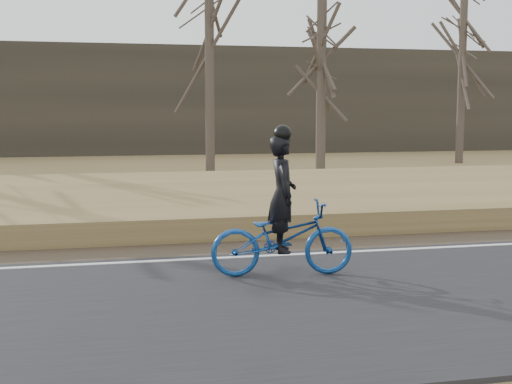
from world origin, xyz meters
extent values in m
cube|color=#383328|center=(0.00, 30.00, 3.00)|extent=(120.00, 4.00, 6.00)
imported|color=navy|center=(5.66, -1.18, 0.61)|extent=(2.15, 0.94, 1.10)
imported|color=black|center=(5.66, -1.18, 1.26)|extent=(0.47, 0.66, 1.70)
sphere|color=black|center=(5.66, -1.18, 2.13)|extent=(0.26, 0.26, 0.26)
cylinder|color=#51453B|center=(7.53, 16.35, 4.79)|extent=(0.36, 0.36, 9.57)
cylinder|color=#51453B|center=(11.27, 14.00, 3.26)|extent=(0.36, 0.36, 6.51)
cylinder|color=#51453B|center=(19.73, 19.06, 4.41)|extent=(0.36, 0.36, 8.82)
camera|label=1|loc=(2.96, -11.08, 2.48)|focal=50.00mm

